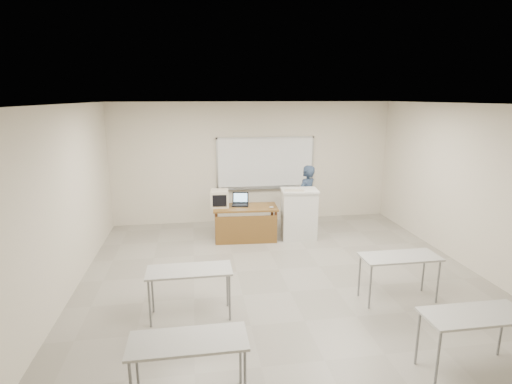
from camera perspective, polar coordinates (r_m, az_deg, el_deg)
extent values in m
cube|color=gray|center=(6.76, 4.88, -14.04)|extent=(7.00, 8.00, 0.01)
cube|color=white|center=(10.08, 1.38, 4.25)|extent=(2.40, 0.03, 1.20)
cube|color=#B7BABC|center=(9.99, 1.41, 7.75)|extent=(2.48, 0.04, 0.04)
cube|color=#B7BABC|center=(10.19, 1.37, 0.80)|extent=(2.48, 0.04, 0.04)
cube|color=#B7BABC|center=(9.93, -5.58, 4.05)|extent=(0.04, 0.04, 1.28)
cube|color=#B7BABC|center=(10.36, 8.06, 4.37)|extent=(0.04, 0.04, 1.28)
cube|color=#B7BABC|center=(10.15, 1.41, 0.52)|extent=(2.16, 0.07, 0.02)
cube|color=#A6A5A0|center=(5.83, -9.51, -10.99)|extent=(1.20, 0.50, 0.03)
cylinder|color=slate|center=(5.85, -14.96, -15.18)|extent=(0.03, 0.03, 0.70)
cylinder|color=slate|center=(5.83, -3.78, -14.84)|extent=(0.03, 0.03, 0.70)
cylinder|color=slate|center=(6.21, -14.59, -13.42)|extent=(0.03, 0.03, 0.70)
cylinder|color=slate|center=(6.18, -4.13, -13.10)|extent=(0.03, 0.03, 0.70)
cube|color=#A6A5A0|center=(6.59, 19.88, -8.70)|extent=(1.20, 0.50, 0.03)
cylinder|color=slate|center=(6.34, 16.00, -12.93)|extent=(0.03, 0.03, 0.70)
cylinder|color=slate|center=(6.85, 24.57, -11.61)|extent=(0.03, 0.03, 0.70)
cylinder|color=slate|center=(6.66, 14.55, -11.48)|extent=(0.03, 0.03, 0.70)
cylinder|color=slate|center=(7.15, 22.81, -10.36)|extent=(0.03, 0.03, 0.70)
cube|color=#A6A5A0|center=(4.34, -9.67, -20.25)|extent=(1.20, 0.50, 0.03)
cylinder|color=slate|center=(4.41, -1.58, -25.27)|extent=(0.03, 0.03, 0.70)
cylinder|color=slate|center=(4.76, -16.65, -22.63)|extent=(0.03, 0.03, 0.70)
cylinder|color=slate|center=(4.73, -2.24, -22.26)|extent=(0.03, 0.03, 0.70)
cube|color=#A6A5A0|center=(5.32, 28.87, -15.13)|extent=(1.20, 0.50, 0.03)
cylinder|color=slate|center=(5.06, 24.54, -20.92)|extent=(0.03, 0.03, 0.70)
cylinder|color=slate|center=(5.34, 22.10, -18.74)|extent=(0.03, 0.03, 0.70)
cylinder|color=slate|center=(5.94, 31.64, -16.39)|extent=(0.03, 0.03, 0.70)
cube|color=brown|center=(8.81, -1.55, -2.23)|extent=(1.40, 0.70, 0.04)
cube|color=brown|center=(8.62, -1.25, -5.47)|extent=(1.33, 0.03, 0.63)
cylinder|color=#44220F|center=(8.59, -5.56, -5.32)|extent=(0.06, 0.06, 0.71)
cylinder|color=#44220F|center=(8.75, 2.90, -4.93)|extent=(0.06, 0.06, 0.71)
cylinder|color=#44220F|center=(9.14, -5.78, -4.16)|extent=(0.06, 0.06, 0.71)
cylinder|color=#44220F|center=(9.29, 2.17, -3.81)|extent=(0.06, 0.06, 0.71)
cube|color=silver|center=(9.00, 6.15, -3.25)|extent=(0.75, 0.54, 1.08)
cube|color=silver|center=(8.85, 6.24, 0.22)|extent=(0.79, 0.58, 0.04)
cube|color=#BEB29B|center=(8.86, -5.21, -0.87)|extent=(0.38, 0.40, 0.36)
cube|color=#BEB29B|center=(8.65, -5.12, -1.23)|extent=(0.40, 0.04, 0.37)
cube|color=black|center=(8.62, -5.11, -1.26)|extent=(0.30, 0.01, 0.26)
cube|color=black|center=(8.89, -2.27, -1.89)|extent=(0.36, 0.26, 0.02)
cube|color=black|center=(8.88, -2.27, -1.82)|extent=(0.30, 0.15, 0.01)
cube|color=black|center=(9.01, -2.40, -0.80)|extent=(0.36, 0.08, 0.25)
cube|color=#93CAF6|center=(9.00, -2.40, -0.80)|extent=(0.31, 0.05, 0.19)
ellipsoid|color=#B8BBC1|center=(8.70, 2.22, -2.18)|extent=(0.11, 0.09, 0.04)
cube|color=#BEB29B|center=(8.70, 5.50, 0.22)|extent=(0.44, 0.21, 0.02)
imported|color=black|center=(9.43, 7.18, -0.92)|extent=(0.68, 0.66, 1.58)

